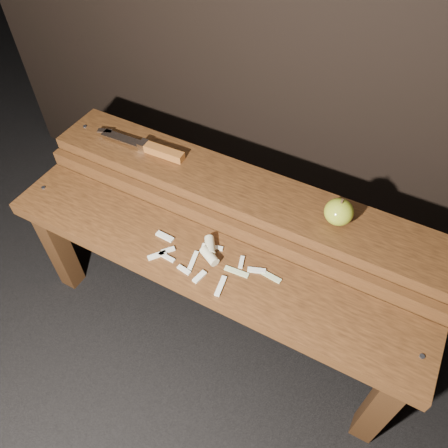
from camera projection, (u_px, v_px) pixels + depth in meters
The scene contains 6 objects.
ground at pixel (216, 321), 1.49m from camera, with size 60.00×60.00×0.00m, color black.
bench_front_tier at pixel (203, 277), 1.19m from camera, with size 1.20×0.20×0.42m.
bench_rear_tier at pixel (241, 208), 1.27m from camera, with size 1.20×0.21×0.50m.
apple at pixel (339, 212), 1.10m from camera, with size 0.07×0.07×0.08m.
knife at pixel (153, 149), 1.29m from camera, with size 0.30×0.04×0.03m.
apple_scraps at pixel (208, 255), 1.14m from camera, with size 0.36×0.15×0.03m.
Camera 1 is at (0.36, -0.62, 1.35)m, focal length 35.00 mm.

